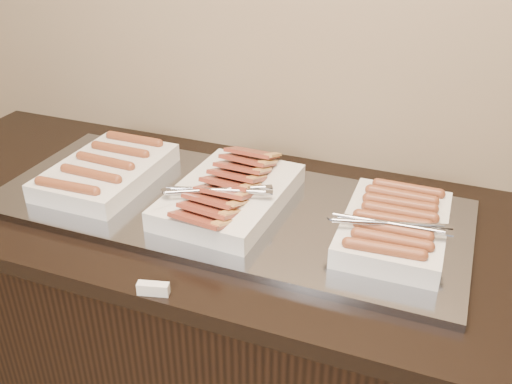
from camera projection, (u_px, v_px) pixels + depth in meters
counter at (238, 343)px, 1.67m from camera, size 2.06×0.76×0.90m
warming_tray at (226, 207)px, 1.46m from camera, size 1.20×0.50×0.02m
dish_left at (107, 171)px, 1.55m from camera, size 0.25×0.37×0.07m
dish_center at (229, 193)px, 1.43m from camera, size 0.28×0.42×0.09m
dish_right at (394, 226)px, 1.30m from camera, size 0.27×0.35×0.08m
label_holder at (153, 289)px, 1.16m from camera, size 0.07×0.04×0.03m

